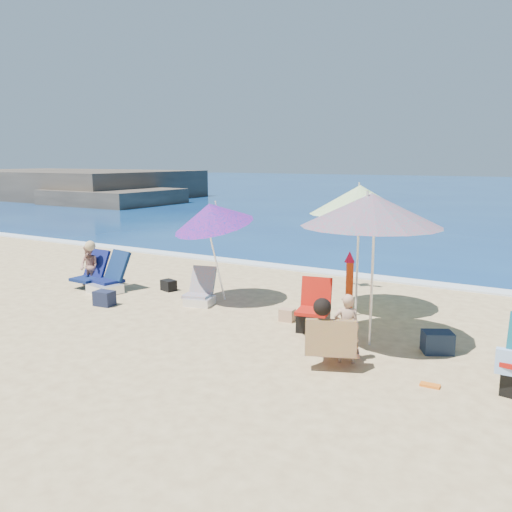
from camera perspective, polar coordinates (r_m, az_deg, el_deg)
The scene contains 17 objects.
ground at distance 8.14m, azimuth -1.80°, elevation -8.94°, with size 120.00×120.00×0.00m.
foam at distance 12.57m, azimuth 10.79°, elevation -2.07°, with size 120.00×0.50×0.04m.
headland at distance 40.97m, azimuth -19.58°, elevation 6.83°, with size 20.50×11.50×2.60m.
umbrella_turquoise at distance 7.57m, azimuth 12.34°, elevation 4.88°, with size 2.60×2.60×2.27m.
umbrella_striped at distance 9.30m, azimuth 11.15°, elevation 5.98°, with size 2.21×2.21×2.30m.
umbrella_blue at distance 9.81m, azimuth -4.81°, elevation 4.45°, with size 1.96×2.00×2.06m.
furled_umbrella at distance 7.74m, azimuth 10.00°, elevation -4.10°, with size 0.18×0.18×1.41m.
chair_navy at distance 11.30m, azimuth -15.63°, elevation -2.65°, with size 0.79×0.92×0.82m.
chair_rainbow at distance 10.04m, azimuth -6.06°, elevation -4.16°, with size 0.65×0.71×0.68m.
camp_chair_left at distance 8.47m, azimuth 6.24°, elevation -6.39°, with size 0.61×0.67×0.85m.
person_center at distance 7.08m, azimuth 8.91°, elevation -8.10°, with size 0.69×0.85×0.96m.
person_left at distance 11.77m, azimuth -17.49°, elevation -1.04°, with size 0.60×0.70×1.01m.
bag_navy_a at distance 10.28m, azimuth -16.05°, elevation -4.41°, with size 0.38×0.29×0.28m.
bag_black_a at distance 11.15m, azimuth -9.42°, elevation -3.14°, with size 0.35×0.30×0.22m.
bag_tan at distance 8.98m, azimuth 3.37°, elevation -6.38°, with size 0.26×0.19×0.21m.
bag_navy_b at distance 7.97m, azimuth 19.00°, elevation -8.79°, with size 0.50×0.46×0.30m.
orange_item at distance 6.86m, azimuth 18.27°, elevation -13.12°, with size 0.24×0.11×0.03m.
Camera 1 is at (4.14, -6.47, 2.69)m, focal length 37.05 mm.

